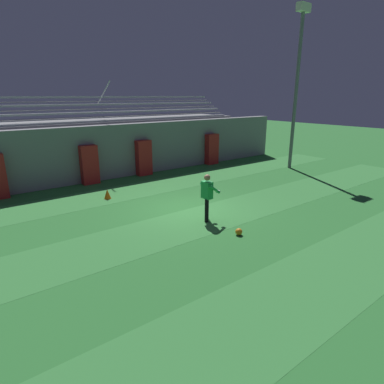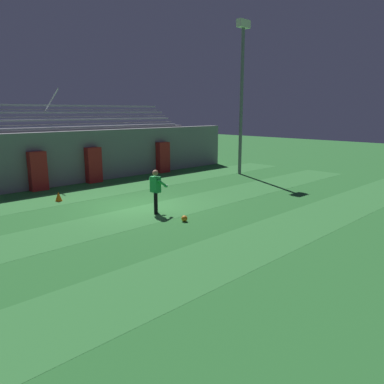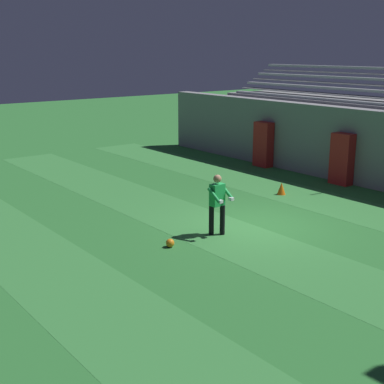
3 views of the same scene
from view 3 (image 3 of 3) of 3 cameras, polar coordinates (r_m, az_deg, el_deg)
ground_plane at (r=15.48m, az=6.85°, el=-3.54°), size 80.00×80.00×0.00m
turf_stripe_near at (r=12.25m, az=-13.72°, el=-8.97°), size 28.00×2.38×0.01m
turf_stripe_mid at (r=14.68m, az=3.42°, el=-4.50°), size 28.00×2.38×0.01m
turf_stripe_far at (r=18.06m, az=14.81°, el=-1.24°), size 28.00×2.38×0.01m
padding_pillar_gate_left at (r=20.62m, az=15.70°, el=3.40°), size 0.82×0.44×1.91m
padding_pillar_far_left at (r=23.18m, az=7.62°, el=5.06°), size 0.82×0.44×1.91m
goalkeeper at (r=14.36m, az=2.74°, el=-0.95°), size 0.57×0.58×1.67m
soccer_ball at (r=13.69m, az=-2.35°, el=-5.46°), size 0.22×0.22×0.22m
traffic_cone at (r=18.83m, az=9.52°, el=0.36°), size 0.30×0.30×0.42m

